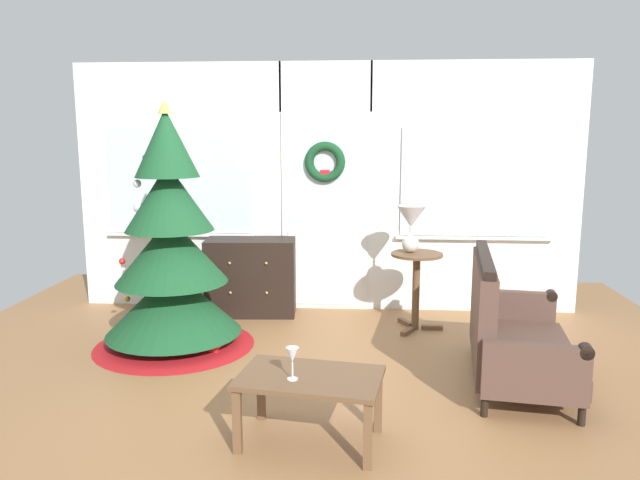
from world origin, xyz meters
TOP-DOWN VIEW (x-y plane):
  - ground_plane at (0.00, 0.00)m, footprint 6.76×6.76m
  - back_wall_with_door at (0.00, 2.08)m, footprint 5.20×0.19m
  - christmas_tree at (-1.25, 0.80)m, footprint 1.39×1.39m
  - dresser_cabinet at (-0.75, 1.79)m, footprint 0.93×0.49m
  - settee_sofa at (1.48, 0.24)m, footprint 0.89×1.51m
  - side_table at (0.90, 1.40)m, footprint 0.50×0.48m
  - table_lamp at (0.84, 1.44)m, footprint 0.28×0.28m
  - coffee_table at (0.08, -0.79)m, footprint 0.91×0.64m
  - wine_glass at (-0.01, -0.86)m, footprint 0.08×0.08m
  - gift_box at (-0.90, 0.65)m, footprint 0.18×0.16m

SIDE VIEW (x-z plane):
  - ground_plane at x=0.00m, z-range 0.00..0.00m
  - gift_box at x=-0.90m, z-range 0.00..0.18m
  - coffee_table at x=0.08m, z-range 0.15..0.57m
  - settee_sofa at x=1.48m, z-range -0.10..0.86m
  - dresser_cabinet at x=-0.75m, z-range 0.00..0.78m
  - side_table at x=0.90m, z-range 0.15..0.89m
  - wine_glass at x=-0.01m, z-range 0.47..0.66m
  - christmas_tree at x=-1.25m, z-range -0.31..1.80m
  - table_lamp at x=0.84m, z-range 0.80..1.24m
  - back_wall_with_door at x=0.00m, z-range 0.01..2.56m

